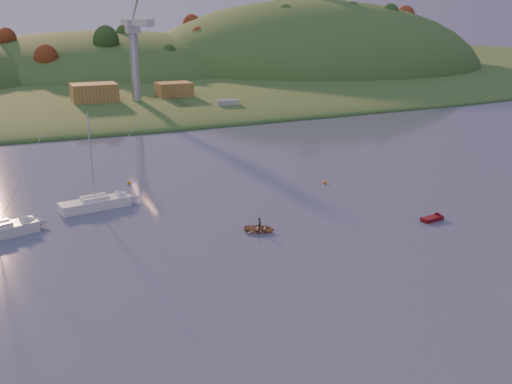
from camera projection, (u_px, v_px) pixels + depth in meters
name	position (u px, v px, depth m)	size (l,w,h in m)	color
ground	(497.00, 362.00, 40.61)	(500.00, 500.00, 0.00)	#323853
far_shore	(73.00, 73.00, 240.77)	(620.00, 220.00, 1.50)	#2C5220
shore_slope	(100.00, 91.00, 184.20)	(640.00, 150.00, 7.00)	#2C5220
hill_center	(106.00, 77.00, 227.29)	(140.00, 120.00, 36.00)	#2C5220
hill_right	(310.00, 72.00, 247.61)	(150.00, 130.00, 60.00)	#2C5220
hillside_trees	(90.00, 85.00, 201.60)	(280.00, 50.00, 32.00)	#234217
wharf	(147.00, 105.00, 148.38)	(42.00, 16.00, 2.40)	slate
shed_west	(94.00, 93.00, 143.08)	(11.00, 8.00, 4.80)	olive
shed_east	(174.00, 90.00, 152.31)	(9.00, 7.00, 4.00)	olive
dock_crane	(135.00, 42.00, 139.31)	(3.20, 28.00, 20.30)	#B7B7BC
sailboat_far	(95.00, 203.00, 72.46)	(9.11, 3.99, 12.22)	white
canoe	(260.00, 229.00, 64.87)	(2.52, 3.53, 0.73)	#A17F58
paddler	(260.00, 226.00, 64.76)	(0.51, 0.34, 1.41)	black
red_tender	(436.00, 218.00, 68.72)	(3.51, 1.60, 1.15)	#5E0D0F
work_vessel	(227.00, 108.00, 142.84)	(13.46, 6.18, 3.34)	#515F6B
buoy_1	(325.00, 182.00, 83.27)	(0.50, 0.50, 0.50)	orange
buoy_3	(129.00, 183.00, 83.04)	(0.50, 0.50, 0.50)	orange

